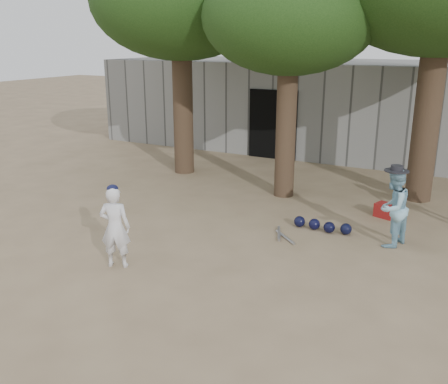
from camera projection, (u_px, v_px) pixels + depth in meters
The scene contains 7 objects.
ground at pixel (170, 251), 9.13m from camera, with size 70.00×70.00×0.00m, color #937C5E.
boy_player at pixel (115, 227), 8.34m from camera, with size 0.52×0.34×1.41m, color silver.
spectator_blue at pixel (393, 208), 9.20m from camera, with size 0.72×0.56×1.48m, color #8ABED5.
red_bag at pixel (386, 210), 10.86m from camera, with size 0.42×0.32×0.30m, color maroon.
back_building at pixel (332, 105), 17.45m from camera, with size 16.00×5.24×3.00m.
helmet_row at pixel (322, 225), 10.07m from camera, with size 1.19×0.30×0.23m.
bat_pile at pixel (282, 235), 9.80m from camera, with size 0.63×0.72×0.06m.
Camera 1 is at (4.78, -6.99, 3.72)m, focal length 40.00 mm.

